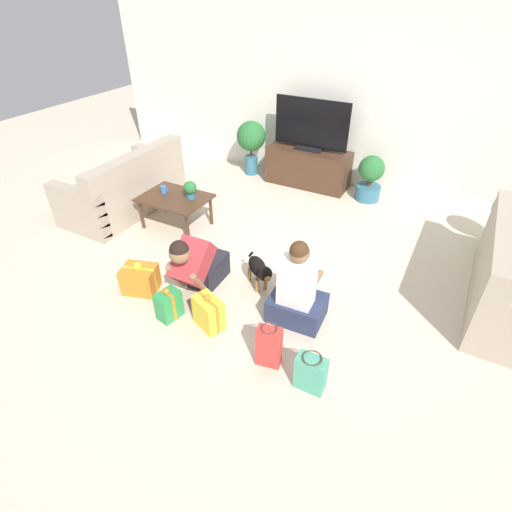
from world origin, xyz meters
The scene contains 19 objects.
ground_plane centered at (0.00, 0.00, 0.00)m, with size 16.00×16.00×0.00m, color beige.
wall_back centered at (0.00, 2.63, 1.30)m, with size 8.40×0.06×2.60m.
sofa_left centered at (-2.42, 0.35, 0.31)m, with size 0.86×1.72×0.86m.
coffee_table centered at (-1.51, 0.30, 0.38)m, with size 0.86×0.64×0.43m.
tv_console centered at (-0.49, 2.32, 0.28)m, with size 1.27×0.47×0.57m.
tv centered at (-0.49, 2.32, 0.91)m, with size 1.15×0.20×0.75m.
potted_plant_corner_right centered at (2.27, 1.80, 0.45)m, with size 0.42×0.42×0.71m.
potted_plant_back_left centered at (-1.48, 2.27, 0.58)m, with size 0.47×0.47×0.87m.
potted_plant_back_right centered at (0.49, 2.27, 0.35)m, with size 0.37×0.37×0.67m.
person_kneeling centered at (-0.48, -0.66, 0.33)m, with size 0.36×0.77×0.76m.
person_sitting centered at (0.59, -0.57, 0.32)m, with size 0.54×0.50×0.91m.
dog centered at (0.06, -0.32, 0.24)m, with size 0.42×0.36×0.36m.
gift_box_a centered at (-0.50, -1.13, 0.15)m, with size 0.20×0.25×0.35m.
gift_box_b centered at (-1.02, -0.95, 0.15)m, with size 0.41×0.36×0.36m.
gift_box_c centered at (-0.09, -1.05, 0.16)m, with size 0.34×0.28×0.38m.
gift_bag_a centered at (0.61, -1.18, 0.20)m, with size 0.23×0.16×0.42m.
gift_bag_b centered at (1.01, -1.24, 0.17)m, with size 0.24×0.16×0.35m.
mug centered at (-1.70, 0.33, 0.47)m, with size 0.12×0.08×0.09m.
tabletop_plant centered at (-1.31, 0.38, 0.55)m, with size 0.17×0.17×0.22m.
Camera 1 is at (1.61, -3.25, 2.74)m, focal length 28.00 mm.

